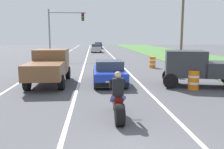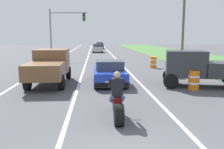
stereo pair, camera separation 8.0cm
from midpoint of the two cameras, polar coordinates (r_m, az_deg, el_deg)
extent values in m
cube|color=white|center=(24.84, -14.98, 2.35)|extent=(0.14, 120.00, 0.01)
cube|color=white|center=(24.58, 1.78, 2.58)|extent=(0.14, 120.00, 0.01)
cube|color=white|center=(24.45, -6.65, 2.49)|extent=(0.14, 120.00, 0.01)
cube|color=#477538|center=(27.59, 23.18, 2.62)|extent=(10.00, 120.00, 0.06)
cylinder|color=black|center=(7.48, 1.55, -9.63)|extent=(0.28, 0.69, 0.69)
cylinder|color=black|center=(8.96, 0.48, -6.68)|extent=(0.12, 0.63, 0.63)
cube|color=#590F0F|center=(8.19, 0.94, -6.05)|extent=(0.28, 1.10, 0.36)
cylinder|color=#B2B2B7|center=(8.79, 0.53, -4.52)|extent=(0.08, 0.36, 0.73)
cylinder|color=#A5A5AA|center=(8.68, 0.55, -1.79)|extent=(0.70, 0.05, 0.05)
cube|color=black|center=(7.85, 1.11, -3.09)|extent=(0.36, 0.24, 0.60)
sphere|color=tan|center=(7.77, 1.12, -0.06)|extent=(0.22, 0.22, 0.22)
cylinder|color=#384C7A|center=(7.96, -0.22, -5.89)|extent=(0.14, 0.47, 0.32)
cylinder|color=black|center=(8.12, -0.65, -2.33)|extent=(0.10, 0.51, 0.40)
cylinder|color=#384C7A|center=(7.99, 2.37, -5.83)|extent=(0.14, 0.47, 0.32)
cylinder|color=black|center=(8.16, 2.44, -2.28)|extent=(0.10, 0.51, 0.40)
cube|color=#1E38B2|center=(14.26, -0.90, 0.07)|extent=(1.80, 4.30, 0.64)
cube|color=#333D4C|center=(13.98, -0.85, 2.30)|extent=(1.56, 1.70, 0.52)
cube|color=black|center=(12.29, -0.28, -2.50)|extent=(1.76, 0.20, 0.28)
cylinder|color=black|center=(15.84, -4.16, 0.18)|extent=(0.24, 0.64, 0.64)
cylinder|color=black|center=(15.93, 1.60, 0.25)|extent=(0.24, 0.64, 0.64)
cylinder|color=black|center=(12.69, -4.04, -2.01)|extent=(0.24, 0.64, 0.64)
cylinder|color=black|center=(12.80, 3.14, -1.90)|extent=(0.24, 0.64, 0.64)
cube|color=brown|center=(15.20, -14.30, 3.21)|extent=(1.90, 2.10, 1.40)
cube|color=#333D4C|center=(15.51, -14.14, 4.75)|extent=(1.67, 0.29, 0.57)
cube|color=brown|center=(13.03, -15.89, 0.90)|extent=(1.90, 2.70, 0.80)
cylinder|color=black|center=(16.25, -16.74, 0.33)|extent=(0.28, 0.80, 0.80)
cylinder|color=black|center=(15.97, -10.62, 0.41)|extent=(0.28, 0.80, 0.80)
cylinder|color=black|center=(13.04, -19.79, -1.87)|extent=(0.28, 0.80, 0.80)
cylinder|color=black|center=(12.69, -12.18, -1.83)|extent=(0.28, 0.80, 0.80)
cube|color=#2D3035|center=(13.93, 16.85, 2.60)|extent=(2.52, 2.38, 1.40)
cube|color=#333D4C|center=(13.86, 15.48, 4.23)|extent=(0.71, 1.69, 0.57)
cylinder|color=black|center=(13.12, 13.62, -1.52)|extent=(0.85, 0.48, 0.80)
cylinder|color=black|center=(14.84, 13.26, -0.32)|extent=(0.85, 0.48, 0.80)
cylinder|color=gray|center=(30.10, -14.74, 9.18)|extent=(0.18, 0.18, 6.00)
cylinder|color=gray|center=(29.93, -10.65, 14.31)|extent=(4.42, 0.12, 0.12)
cube|color=black|center=(29.76, -7.05, 13.46)|extent=(0.32, 0.24, 0.90)
sphere|color=red|center=(29.65, -7.07, 14.02)|extent=(0.16, 0.16, 0.16)
sphere|color=orange|center=(29.62, -7.06, 13.48)|extent=(0.16, 0.16, 0.16)
sphere|color=green|center=(29.60, -7.05, 12.94)|extent=(0.16, 0.16, 0.16)
cylinder|color=brown|center=(24.86, 16.30, 11.25)|extent=(0.24, 0.24, 7.76)
cylinder|color=orange|center=(13.17, 18.69, -1.26)|extent=(0.56, 0.56, 1.00)
cylinder|color=white|center=(13.14, 18.74, -0.41)|extent=(0.58, 0.58, 0.10)
cylinder|color=white|center=(13.20, 18.66, -1.90)|extent=(0.58, 0.58, 0.10)
cylinder|color=orange|center=(16.94, 13.84, 1.13)|extent=(0.56, 0.56, 1.00)
cylinder|color=white|center=(16.91, 13.87, 1.80)|extent=(0.58, 0.58, 0.10)
cylinder|color=white|center=(16.96, 13.82, 0.63)|extent=(0.58, 0.58, 0.10)
cylinder|color=orange|center=(21.59, 9.51, 2.90)|extent=(0.56, 0.56, 1.00)
cylinder|color=white|center=(21.57, 9.53, 3.43)|extent=(0.58, 0.58, 0.10)
cylinder|color=white|center=(21.61, 9.50, 2.51)|extent=(0.58, 0.58, 0.10)
cube|color=#B2B2B7|center=(43.28, -3.84, 6.18)|extent=(1.76, 4.00, 0.70)
cube|color=#333D4C|center=(43.05, -3.85, 6.96)|extent=(1.56, 2.00, 0.50)
cylinder|color=black|center=(44.69, -4.89, 5.80)|extent=(0.20, 0.60, 0.60)
cylinder|color=black|center=(44.71, -2.83, 5.83)|extent=(0.20, 0.60, 0.60)
cylinder|color=black|center=(41.89, -4.91, 5.59)|extent=(0.20, 0.60, 0.60)
cylinder|color=black|center=(41.91, -2.71, 5.62)|extent=(0.20, 0.60, 0.60)
cube|color=#262628|center=(57.00, -3.34, 6.85)|extent=(1.76, 4.00, 0.70)
cube|color=#333D4C|center=(56.79, -3.34, 7.44)|extent=(1.56, 2.00, 0.50)
cylinder|color=black|center=(58.41, -4.16, 6.54)|extent=(0.20, 0.60, 0.60)
cylinder|color=black|center=(58.44, -2.58, 6.56)|extent=(0.20, 0.60, 0.60)
cylinder|color=black|center=(55.61, -4.14, 6.42)|extent=(0.20, 0.60, 0.60)
cylinder|color=black|center=(55.64, -2.48, 6.44)|extent=(0.20, 0.60, 0.60)
camera|label=1|loc=(0.04, -90.21, -0.03)|focal=38.34mm
camera|label=2|loc=(0.04, 89.79, 0.03)|focal=38.34mm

